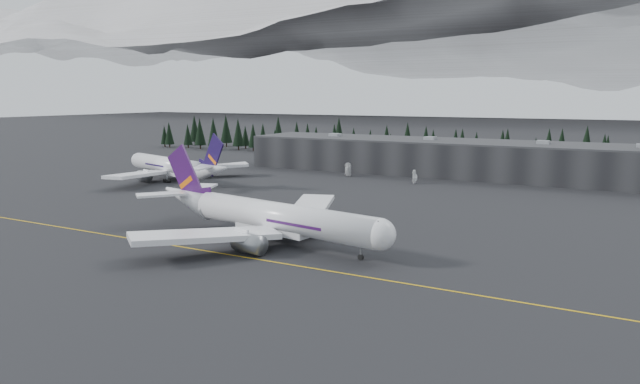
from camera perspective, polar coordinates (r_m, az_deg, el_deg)
The scene contains 9 objects.
ground at distance 104.15m, azimuth -5.29°, elevation -6.51°, with size 1400.00×1400.00×0.00m, color black.
taxiline at distance 102.56m, azimuth -5.92°, elevation -6.77°, with size 400.00×0.40×0.02m, color gold.
terminal at distance 216.55m, azimuth 13.41°, elevation 3.36°, with size 160.00×30.00×12.60m.
treeline at distance 252.20m, azimuth 15.64°, elevation 4.39°, with size 360.00×20.00×15.00m, color black.
mountain_ridge at distance 1084.81m, azimuth 25.76°, elevation 7.13°, with size 4400.00×900.00×420.00m, color white, non-canonical shape.
jet_main at distance 115.37m, azimuth -5.68°, elevation -2.31°, with size 61.35×56.22×18.14m.
jet_parked at distance 200.97m, azimuth -14.24°, elevation 2.47°, with size 57.88×52.32×17.44m.
gse_vehicle_a at distance 207.22m, azimuth 2.85°, elevation 1.78°, with size 2.29×4.97×1.38m, color silver.
gse_vehicle_b at distance 191.92m, azimuth 9.47°, elevation 1.07°, with size 1.88×4.68×1.60m, color white.
Camera 1 is at (55.96, -82.99, 28.80)m, focal length 32.00 mm.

